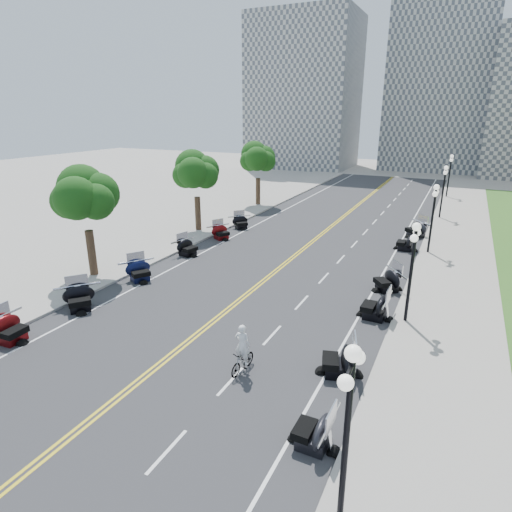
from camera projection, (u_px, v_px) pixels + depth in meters
The scene contains 48 objects.
ground at pixel (213, 321), 21.27m from camera, with size 160.00×160.00×0.00m, color gray.
road at pixel (288, 261), 29.79m from camera, with size 16.00×90.00×0.01m, color #333335.
centerline_yellow_a at pixel (286, 261), 29.83m from camera, with size 0.12×90.00×0.00m, color yellow.
centerline_yellow_b at pixel (290, 261), 29.74m from camera, with size 0.12×90.00×0.00m, color yellow.
edge_line_north at pixel (382, 276), 27.14m from camera, with size 0.12×90.00×0.00m, color white.
edge_line_south at pixel (210, 249), 32.43m from camera, with size 0.12×90.00×0.00m, color white.
lane_dash_4 at pixel (167, 451), 13.12m from camera, with size 0.12×2.00×0.00m, color white.
lane_dash_5 at pixel (230, 381), 16.53m from camera, with size 0.12×2.00×0.00m, color white.
lane_dash_6 at pixel (272, 335), 19.94m from camera, with size 0.12×2.00×0.00m, color white.
lane_dash_7 at pixel (302, 302), 23.35m from camera, with size 0.12×2.00×0.00m, color white.
lane_dash_8 at pixel (324, 278), 26.76m from camera, with size 0.12×2.00×0.00m, color white.
lane_dash_9 at pixel (341, 259), 30.17m from camera, with size 0.12×2.00×0.00m, color white.
lane_dash_10 at pixel (354, 244), 33.58m from camera, with size 0.12×2.00×0.00m, color white.
lane_dash_11 at pixel (365, 232), 36.98m from camera, with size 0.12×2.00×0.00m, color white.
lane_dash_12 at pixel (375, 222), 40.39m from camera, with size 0.12×2.00×0.00m, color white.
lane_dash_13 at pixel (382, 213), 43.80m from camera, with size 0.12×2.00×0.00m, color white.
lane_dash_14 at pixel (389, 206), 47.21m from camera, with size 0.12×2.00×0.00m, color white.
lane_dash_15 at pixel (395, 199), 50.62m from camera, with size 0.12×2.00×0.00m, color white.
lane_dash_16 at pixel (400, 194), 54.03m from camera, with size 0.12×2.00×0.00m, color white.
lane_dash_17 at pixel (404, 189), 57.44m from camera, with size 0.12×2.00×0.00m, color white.
lane_dash_18 at pixel (408, 185), 60.85m from camera, with size 0.12×2.00×0.00m, color white.
lane_dash_19 at pixel (412, 181), 64.25m from camera, with size 0.12×2.00×0.00m, color white.
sidewalk_north at pixel (452, 286), 25.43m from camera, with size 5.00×90.00×0.15m, color #9E9991.
sidewalk_south at pixel (166, 241), 34.10m from camera, with size 5.00×90.00×0.15m, color #9E9991.
distant_block_a at pixel (304, 93), 77.36m from camera, with size 18.00×14.00×26.00m, color gray.
distant_block_b at pixel (439, 80), 72.75m from camera, with size 16.00×12.00×30.00m, color gray.
street_lamp_1 at pixel (346, 439), 10.06m from camera, with size 0.50×1.20×4.90m, color black, non-canonical shape.
street_lamp_2 at pixel (411, 274), 20.29m from camera, with size 0.50×1.20×4.90m, color black, non-canonical shape.
street_lamp_3 at pixel (432, 219), 30.51m from camera, with size 0.50×1.20×4.90m, color black, non-canonical shape.
street_lamp_4 at pixel (443, 192), 40.74m from camera, with size 0.50×1.20×4.90m, color black, non-canonical shape.
street_lamp_5 at pixel (449, 176), 50.97m from camera, with size 0.50×1.20×4.90m, color black, non-canonical shape.
tree_2 at pixel (85, 202), 25.58m from camera, with size 4.80×4.80×9.20m, color #235619, non-canonical shape.
tree_3 at pixel (196, 176), 35.80m from camera, with size 4.80×4.80×9.20m, color #235619, non-canonical shape.
tree_4 at pixel (258, 162), 46.03m from camera, with size 4.80×4.80×9.20m, color #235619, non-canonical shape.
motorcycle_n_4 at pixel (313, 429), 13.15m from camera, with size 1.83×1.83×1.28m, color black, non-canonical shape.
motorcycle_n_5 at pixel (339, 359), 16.77m from camera, with size 2.01×2.01×1.40m, color black, non-canonical shape.
motorcycle_n_6 at pixel (375, 305), 21.39m from camera, with size 2.02×2.02×1.41m, color black, non-canonical shape.
motorcycle_n_7 at pixel (387, 280), 24.68m from camera, with size 1.98×1.98×1.39m, color black, non-canonical shape.
motorcycle_n_9 at pixel (406, 242), 31.98m from camera, with size 1.90×1.90×1.33m, color black, non-canonical shape.
motorcycle_n_10 at pixel (416, 228), 35.29m from camera, with size 2.10×2.10×1.47m, color black, non-canonical shape.
motorcycle_s_4 at pixel (9, 328), 19.20m from camera, with size 1.96×1.96×1.37m, color #590A0C, non-canonical shape.
motorcycle_s_5 at pixel (79, 297), 22.29m from camera, with size 2.02×2.02×1.42m, color black, non-canonical shape.
motorcycle_s_6 at pixel (139, 270), 26.19m from camera, with size 1.95×1.95×1.37m, color black, non-canonical shape.
motorcycle_s_7 at pixel (187, 247), 30.83m from camera, with size 1.86×1.86×1.30m, color black, non-canonical shape.
motorcycle_s_8 at pixel (221, 231), 34.78m from camera, with size 1.82×1.82×1.28m, color #590A0C, non-canonical shape.
motorcycle_s_9 at pixel (241, 222), 37.90m from camera, with size 1.80×1.80×1.26m, color black, non-canonical shape.
bicycle at pixel (243, 361), 17.03m from camera, with size 0.45×1.58×0.95m, color #A51414.
cyclist_rider at pixel (242, 331), 16.60m from camera, with size 0.63×0.42×1.74m, color silver.
Camera 1 is at (10.24, -16.26, 9.91)m, focal length 30.00 mm.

